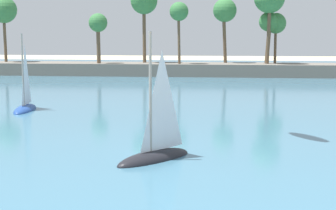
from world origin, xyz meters
name	(u,v)px	position (x,y,z in m)	size (l,w,h in m)	color
sea	(204,83)	(0.00, 57.71, 0.03)	(220.00, 102.13, 0.06)	teal
palm_headland	(205,55)	(-0.25, 68.86, 3.03)	(115.09, 6.25, 12.95)	slate
sailboat_near_shore	(25,103)	(-13.47, 33.95, 0.65)	(1.75, 4.62, 6.56)	#234793
sailboat_mid_bay	(156,147)	(-1.09, 18.66, 0.67)	(4.02, 4.50, 6.76)	black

